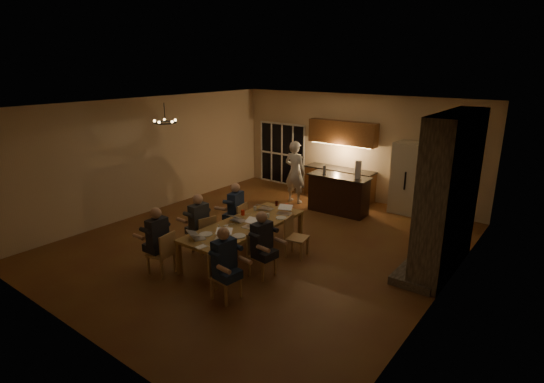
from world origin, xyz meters
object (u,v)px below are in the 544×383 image
(chair_right_mid, at_px, (262,255))
(bar_bottle, at_px, (324,169))
(laptop_a, at_px, (198,233))
(plate_far, at_px, (281,218))
(redcup_far, at_px, (287,206))
(can_silver, at_px, (222,233))
(plate_near, at_px, (239,236))
(laptop_d, at_px, (250,223))
(person_right_mid, at_px, (262,245))
(bar_blender, at_px, (358,170))
(dining_table, at_px, (245,240))
(laptop_b, at_px, (223,234))
(chair_right_near, at_px, (226,276))
(chair_right_far, at_px, (297,237))
(laptop_f, at_px, (284,209))
(standing_person, at_px, (295,172))
(person_left_far, at_px, (236,211))
(chandelier, at_px, (165,123))
(refrigerator, at_px, (410,178))
(mug_front, at_px, (226,228))
(plate_left, at_px, (206,234))
(chair_left_mid, at_px, (203,234))
(mug_mid, at_px, (268,216))
(bar_island, at_px, (338,194))
(person_left_mid, at_px, (199,224))
(chair_left_near, at_px, (161,253))
(person_left_near, at_px, (158,240))
(person_right_near, at_px, (224,264))
(mug_back, at_px, (255,208))
(laptop_e, at_px, (266,205))
(redcup_mid, at_px, (243,213))
(can_cola, at_px, (277,203))
(redcup_near, at_px, (216,244))

(chair_right_mid, distance_m, bar_bottle, 4.37)
(laptop_a, distance_m, plate_far, 2.00)
(redcup_far, distance_m, can_silver, 2.14)
(plate_near, bearing_deg, laptop_d, 103.57)
(person_right_mid, height_order, bar_blender, bar_blender)
(dining_table, xyz_separation_m, laptop_b, (0.19, -0.87, 0.49))
(chair_right_near, height_order, redcup_far, chair_right_near)
(chair_right_near, bearing_deg, chair_right_far, 1.71)
(laptop_f, bearing_deg, chair_right_mid, -90.63)
(redcup_far, bearing_deg, standing_person, 120.22)
(chair_right_near, height_order, person_left_far, person_left_far)
(chandelier, bearing_deg, refrigerator, 51.06)
(mug_front, distance_m, plate_left, 0.46)
(standing_person, relative_size, plate_left, 6.98)
(chair_left_mid, height_order, chair_right_near, same)
(chair_right_near, distance_m, person_left_far, 2.79)
(dining_table, relative_size, mug_mid, 29.87)
(chair_right_mid, bearing_deg, bar_island, 12.64)
(chair_left_mid, bearing_deg, person_left_mid, -12.58)
(person_left_mid, bearing_deg, plate_near, 89.07)
(dining_table, distance_m, chair_left_near, 1.82)
(dining_table, distance_m, person_left_near, 1.86)
(chair_left_mid, xyz_separation_m, plate_far, (1.26, 1.19, 0.31))
(person_right_near, distance_m, mug_back, 2.72)
(mug_front, bearing_deg, person_right_near, -48.40)
(laptop_b, distance_m, plate_left, 0.45)
(redcup_far, xyz_separation_m, can_silver, (-0.08, -2.14, 0.00))
(can_silver, bearing_deg, chair_right_near, -43.27)
(bar_bottle, bearing_deg, chair_left_mid, -98.75)
(laptop_e, distance_m, redcup_mid, 0.67)
(person_left_near, distance_m, standing_person, 5.43)
(person_right_mid, relative_size, can_cola, 11.50)
(laptop_a, xyz_separation_m, mug_mid, (0.39, 1.74, -0.06))
(mug_back, bearing_deg, person_left_far, -157.32)
(person_left_near, xyz_separation_m, standing_person, (-0.39, 5.41, 0.25))
(redcup_far, relative_size, plate_far, 0.50)
(chair_right_mid, bearing_deg, chair_right_far, 1.81)
(dining_table, distance_m, mug_front, 0.65)
(laptop_a, relative_size, redcup_near, 2.67)
(mug_front, bearing_deg, redcup_near, -60.19)
(plate_left, bearing_deg, person_left_mid, 146.77)
(laptop_a, xyz_separation_m, plate_far, (0.64, 1.90, -0.10))
(laptop_b, bearing_deg, chair_right_near, -77.24)
(dining_table, distance_m, can_cola, 1.48)
(laptop_f, relative_size, bar_bottle, 1.33)
(person_left_mid, distance_m, bar_bottle, 4.28)
(chandelier, xyz_separation_m, plate_left, (2.04, -0.82, -1.99))
(chair_right_mid, bearing_deg, person_left_near, 127.26)
(refrigerator, relative_size, can_cola, 16.67)
(standing_person, relative_size, redcup_far, 15.70)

